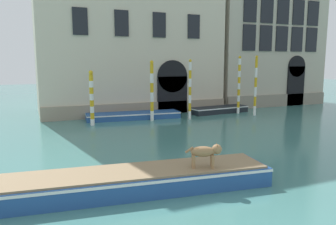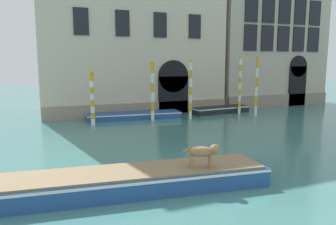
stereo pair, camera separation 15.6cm
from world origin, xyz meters
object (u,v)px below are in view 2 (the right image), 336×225
Objects in this scene: mooring_pole_3 at (191,89)px; mooring_pole_0 at (153,90)px; boat_foreground at (125,180)px; boat_moored_near_palazzo at (134,115)px; boat_moored_far at (220,110)px; mooring_pole_1 at (257,86)px; mooring_pole_4 at (240,85)px; dog_on_deck at (203,152)px; mooring_pole_2 at (92,98)px.

mooring_pole_0 is at bearing 166.77° from mooring_pole_3.
boat_foreground is 12.90m from boat_moored_near_palazzo.
boat_moored_far is (10.71, 12.26, -0.09)m from boat_foreground.
boat_foreground is at bearing -140.69° from mooring_pole_1.
mooring_pole_3 reaches higher than boat_moored_far.
mooring_pole_0 is at bearing -178.02° from mooring_pole_4.
mooring_pole_0 reaches higher than boat_moored_far.
mooring_pole_2 is at bearing 120.00° from dog_on_deck.
mooring_pole_4 is (1.20, -0.80, 1.92)m from boat_moored_far.
mooring_pole_0 is at bearing 3.07° from mooring_pole_2.
mooring_pole_1 is (12.49, 10.23, 1.83)m from boat_foreground.
mooring_pole_2 is at bearing 92.11° from boat_foreground.
dog_on_deck is 0.32× the size of mooring_pole_2.
mooring_pole_3 is at bearing -169.55° from mooring_pole_4.
boat_moored_near_palazzo is at bearing 166.45° from mooring_pole_1.
mooring_pole_3 reaches higher than mooring_pole_2.
mooring_pole_0 is 2.58m from mooring_pole_3.
boat_moored_near_palazzo is 1.61× the size of mooring_pole_3.
dog_on_deck is 15.41m from boat_moored_far.
mooring_pole_3 is at bearing -3.32° from mooring_pole_2.
mooring_pole_0 is 7.04m from mooring_pole_4.
dog_on_deck is 11.70m from mooring_pole_2.
mooring_pole_3 reaches higher than mooring_pole_0.
mooring_pole_3 is at bearing -20.32° from boat_moored_near_palazzo.
mooring_pole_1 is (1.77, -2.03, 1.92)m from boat_moored_far.
mooring_pole_0 is 4.00m from mooring_pole_2.
mooring_pole_2 reaches higher than boat_moored_near_palazzo.
mooring_pole_3 is at bearing 175.57° from mooring_pole_1.
boat_moored_far is 6.17m from mooring_pole_0.
mooring_pole_0 is 0.92× the size of mooring_pole_1.
mooring_pole_4 reaches higher than dog_on_deck.
boat_foreground is 16.28m from boat_moored_far.
mooring_pole_1 reaches higher than mooring_pole_0.
mooring_pole_0 is (2.60, 11.82, 0.86)m from dog_on_deck.
boat_moored_far is at bearing 5.08° from boat_moored_near_palazzo.
mooring_pole_1 reaches higher than dog_on_deck.
dog_on_deck is 12.37m from mooring_pole_3.
mooring_pole_1 reaches higher than boat_foreground.
boat_moored_far is 4.10m from mooring_pole_3.
mooring_pole_2 reaches higher than boat_moored_far.
dog_on_deck is 12.13m from mooring_pole_0.
mooring_pole_2 reaches higher than dog_on_deck.
mooring_pole_3 reaches higher than boat_moored_near_palazzo.
mooring_pole_3 is at bearing 61.94° from boat_foreground.
boat_moored_far is (6.79, -0.03, 0.02)m from boat_moored_near_palazzo.
mooring_pole_1 reaches higher than mooring_pole_2.
dog_on_deck reaches higher than boat_foreground.
mooring_pole_1 is at bearing -8.20° from boat_moored_near_palazzo.
boat_moored_far is 1.19× the size of mooring_pole_3.
boat_foreground is 2.66× the size of mooring_pole_2.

